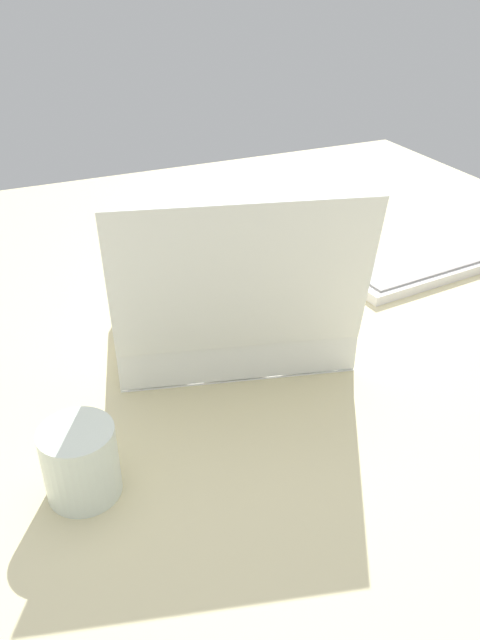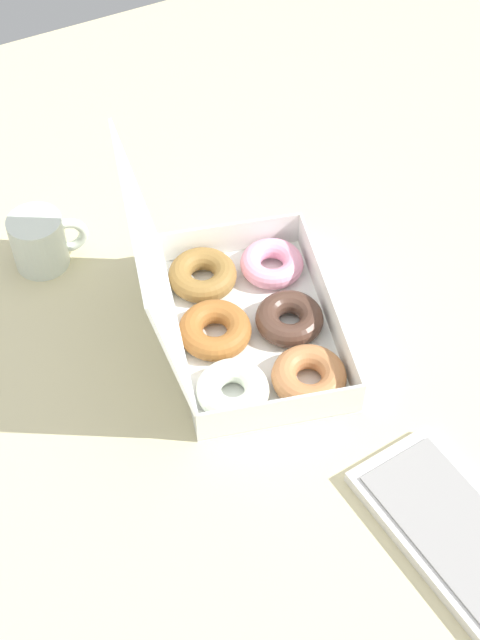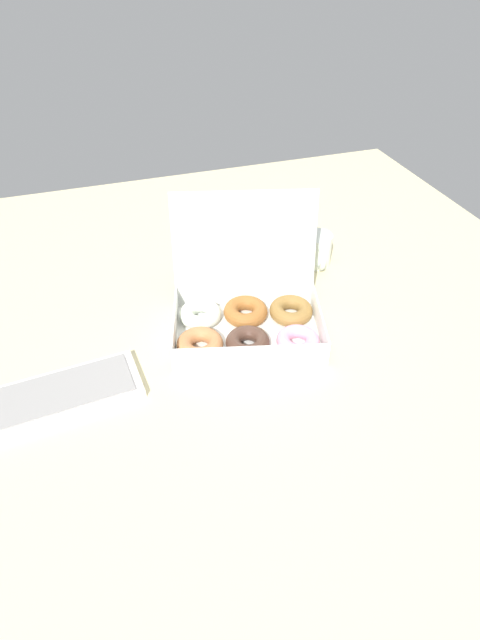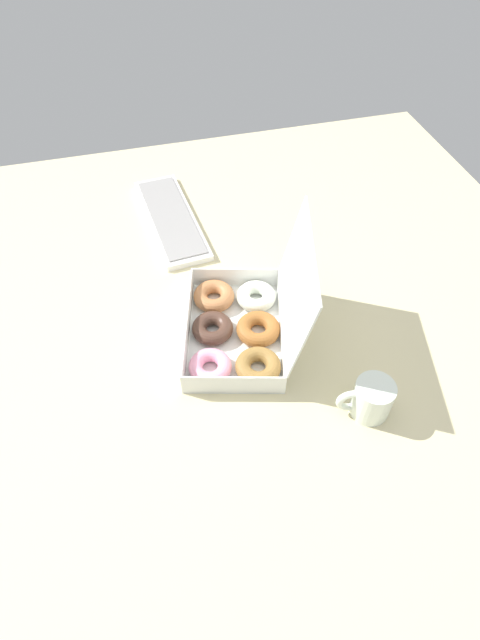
{
  "view_description": "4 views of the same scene",
  "coord_description": "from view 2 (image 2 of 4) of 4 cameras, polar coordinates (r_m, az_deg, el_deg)",
  "views": [
    {
      "loc": [
        33.85,
        73.29,
        53.6
      ],
      "look_at": [
        -0.72,
        -4.02,
        2.3
      ],
      "focal_mm": 35.0,
      "sensor_mm": 36.0,
      "label": 1
    },
    {
      "loc": [
        -70.37,
        36.26,
        101.25
      ],
      "look_at": [
        0.22,
        -0.04,
        5.92
      ],
      "focal_mm": 50.0,
      "sensor_mm": 36.0,
      "label": 2
    },
    {
      "loc": [
        -27.3,
        -85.69,
        76.94
      ],
      "look_at": [
        -0.06,
        -2.61,
        4.34
      ],
      "focal_mm": 28.0,
      "sensor_mm": 36.0,
      "label": 3
    },
    {
      "loc": [
        75.9,
        -21.19,
        93.91
      ],
      "look_at": [
        0.47,
        -1.3,
        3.65
      ],
      "focal_mm": 28.0,
      "sensor_mm": 36.0,
      "label": 4
    }
  ],
  "objects": [
    {
      "name": "ground_plane",
      "position": [
        1.29,
        0.03,
        -2.03
      ],
      "size": [
        180.0,
        180.0,
        2.0
      ],
      "primitive_type": "cube",
      "color": "beige"
    },
    {
      "name": "donut_box",
      "position": [
        1.27,
        0.18,
        0.03
      ],
      "size": [
        39.68,
        35.3,
        28.49
      ],
      "color": "white",
      "rests_on": "ground_plane"
    },
    {
      "name": "coffee_mug",
      "position": [
        1.4,
        -12.62,
        4.98
      ],
      "size": [
        8.38,
        11.95,
        8.92
      ],
      "color": "white",
      "rests_on": "ground_plane"
    }
  ]
}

